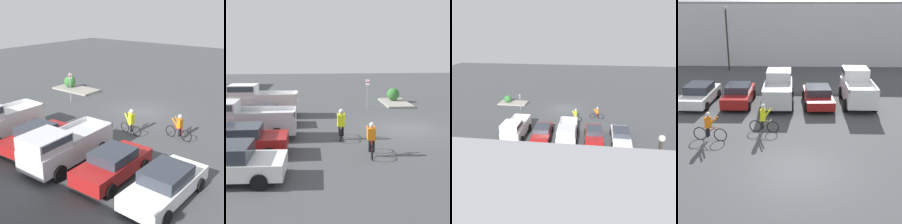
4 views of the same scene
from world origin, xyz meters
TOP-DOWN VIEW (x-y plane):
  - ground_plane at (0.00, 0.00)m, footprint 80.00×80.00m
  - sedan_1 at (-4.22, 9.13)m, footprint 2.06×4.37m
  - pickup_truck_0 at (-1.43, 9.71)m, footprint 2.27×5.27m
  - sedan_2 at (1.38, 9.12)m, footprint 2.21×4.53m
  - pickup_truck_1 at (4.18, 9.66)m, footprint 2.20×4.84m
  - cyclist_0 at (-1.91, 4.23)m, footprint 1.70×0.50m
  - cyclist_1 at (-4.66, 3.05)m, footprint 1.87×0.51m
  - fire_lane_sign at (6.28, 1.38)m, footprint 0.17×0.27m
  - curb_island at (8.45, -1.53)m, footprint 4.39×2.24m
  - shrub at (9.28, -1.52)m, footprint 1.13×1.13m

SIDE VIEW (x-z plane):
  - ground_plane at x=0.00m, z-range 0.00..0.00m
  - curb_island at x=8.45m, z-range 0.00..0.15m
  - sedan_2 at x=1.38m, z-range 0.01..1.35m
  - shrub at x=9.28m, z-range 0.15..1.28m
  - sedan_1 at x=-4.22m, z-range 0.01..1.45m
  - cyclist_1 at x=-4.66m, z-range -0.02..1.60m
  - cyclist_0 at x=-1.91m, z-range 0.02..1.73m
  - pickup_truck_0 at x=-1.43m, z-range 0.04..2.14m
  - pickup_truck_1 at x=4.18m, z-range 0.04..2.36m
  - fire_lane_sign at x=6.28m, z-range 0.25..2.75m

